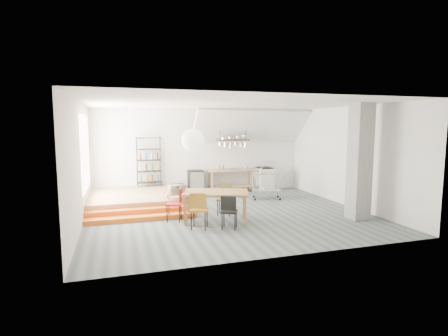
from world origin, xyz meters
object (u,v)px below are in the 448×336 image
object	(u,v)px
rolling_cart	(267,182)
mini_fridge	(196,182)
stove	(264,179)
dining_table	(216,195)

from	to	relation	value
rolling_cart	mini_fridge	xyz separation A→B (m)	(-2.22, 1.56, -0.15)
stove	rolling_cart	distance (m)	1.62
stove	dining_table	world-z (taller)	stove
dining_table	mini_fridge	distance (m)	3.84
dining_table	rolling_cart	distance (m)	3.38
stove	rolling_cart	bearing A→B (deg)	-110.48
dining_table	mini_fridge	xyz separation A→B (m)	(0.28, 3.82, -0.27)
rolling_cart	mini_fridge	bearing A→B (deg)	160.81
stove	mini_fridge	xyz separation A→B (m)	(-2.79, 0.04, -0.02)
dining_table	mini_fridge	size ratio (longest dim) A/B	2.12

